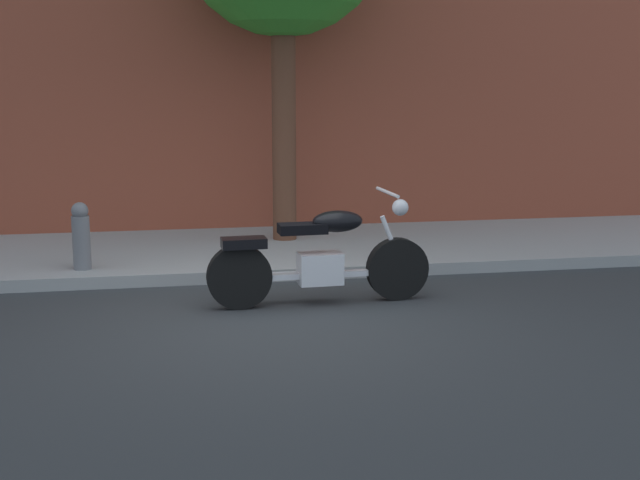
{
  "coord_description": "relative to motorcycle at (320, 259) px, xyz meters",
  "views": [
    {
      "loc": [
        -0.92,
        -7.68,
        2.23
      ],
      "look_at": [
        0.58,
        0.48,
        0.66
      ],
      "focal_mm": 47.15,
      "sensor_mm": 36.0,
      "label": 1
    }
  ],
  "objects": [
    {
      "name": "fire_hydrant",
      "position": [
        -2.47,
        1.47,
        -0.01
      ],
      "size": [
        0.2,
        0.2,
        0.91
      ],
      "color": "slate",
      "rests_on": "ground"
    },
    {
      "name": "sidewalk",
      "position": [
        -0.58,
        2.48,
        -0.39
      ],
      "size": [
        19.9,
        2.9,
        0.14
      ],
      "primitive_type": "cube",
      "color": "#9B9B9B",
      "rests_on": "ground"
    },
    {
      "name": "motorcycle",
      "position": [
        0.0,
        0.0,
        0.0
      ],
      "size": [
        2.3,
        0.7,
        1.15
      ],
      "color": "black",
      "rests_on": "ground"
    },
    {
      "name": "ground_plane",
      "position": [
        -0.58,
        -0.48,
        -0.46
      ],
      "size": [
        60.0,
        60.0,
        0.0
      ],
      "primitive_type": "plane",
      "color": "#303335"
    }
  ]
}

